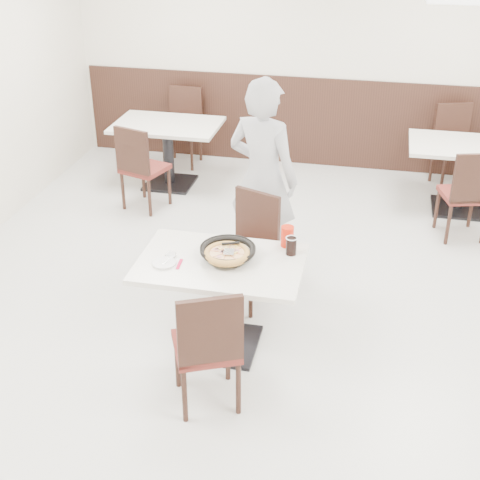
% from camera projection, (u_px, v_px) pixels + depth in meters
% --- Properties ---
extents(floor, '(7.00, 7.00, 0.00)m').
position_uv_depth(floor, '(265.00, 316.00, 5.53)').
color(floor, beige).
rests_on(floor, ground).
extents(wall_back, '(6.00, 0.04, 2.80)m').
position_uv_depth(wall_back, '(320.00, 52.00, 7.88)').
color(wall_back, silver).
rests_on(wall_back, floor).
extents(wainscot_back, '(5.90, 0.03, 1.10)m').
position_uv_depth(wainscot_back, '(316.00, 122.00, 8.27)').
color(wainscot_back, black).
rests_on(wainscot_back, floor).
extents(main_table, '(1.25, 0.87, 0.75)m').
position_uv_depth(main_table, '(221.00, 304.00, 5.01)').
color(main_table, silver).
rests_on(main_table, floor).
extents(chair_near, '(0.56, 0.56, 0.95)m').
position_uv_depth(chair_near, '(206.00, 343.00, 4.42)').
color(chair_near, black).
rests_on(chair_near, floor).
extents(chair_far, '(0.55, 0.55, 0.95)m').
position_uv_depth(chair_far, '(245.00, 252.00, 5.52)').
color(chair_far, black).
rests_on(chair_far, floor).
extents(trivet, '(0.13, 0.13, 0.04)m').
position_uv_depth(trivet, '(233.00, 261.00, 4.80)').
color(trivet, black).
rests_on(trivet, main_table).
extents(pizza_pan, '(0.34, 0.34, 0.01)m').
position_uv_depth(pizza_pan, '(228.00, 253.00, 4.86)').
color(pizza_pan, black).
rests_on(pizza_pan, trivet).
extents(pizza, '(0.33, 0.33, 0.02)m').
position_uv_depth(pizza, '(227.00, 255.00, 4.79)').
color(pizza, '#C08B3E').
rests_on(pizza, pizza_pan).
extents(pizza_server, '(0.08, 0.10, 0.00)m').
position_uv_depth(pizza_server, '(229.00, 252.00, 4.77)').
color(pizza_server, silver).
rests_on(pizza_server, pizza).
extents(napkin, '(0.16, 0.16, 0.00)m').
position_uv_depth(napkin, '(169.00, 263.00, 4.81)').
color(napkin, silver).
rests_on(napkin, main_table).
extents(side_plate, '(0.18, 0.18, 0.01)m').
position_uv_depth(side_plate, '(164.00, 263.00, 4.79)').
color(side_plate, silver).
rests_on(side_plate, napkin).
extents(fork, '(0.06, 0.16, 0.00)m').
position_uv_depth(fork, '(169.00, 259.00, 4.82)').
color(fork, silver).
rests_on(fork, side_plate).
extents(cola_glass, '(0.08, 0.08, 0.13)m').
position_uv_depth(cola_glass, '(291.00, 246.00, 4.90)').
color(cola_glass, black).
rests_on(cola_glass, main_table).
extents(red_cup, '(0.10, 0.10, 0.16)m').
position_uv_depth(red_cup, '(287.00, 236.00, 5.00)').
color(red_cup, red).
rests_on(red_cup, main_table).
extents(diner_person, '(0.75, 0.61, 1.79)m').
position_uv_depth(diner_person, '(263.00, 178.00, 5.82)').
color(diner_person, '#A4A4A8').
rests_on(diner_person, floor).
extents(bg_table_left, '(1.23, 0.84, 0.75)m').
position_uv_depth(bg_table_left, '(169.00, 154.00, 7.78)').
color(bg_table_left, silver).
rests_on(bg_table_left, floor).
extents(bg_chair_left_near, '(0.53, 0.53, 0.95)m').
position_uv_depth(bg_chair_left_near, '(145.00, 166.00, 7.18)').
color(bg_chair_left_near, black).
rests_on(bg_chair_left_near, floor).
extents(bg_chair_left_far, '(0.44, 0.44, 0.95)m').
position_uv_depth(bg_chair_left_far, '(182.00, 128.00, 8.30)').
color(bg_chair_left_far, black).
rests_on(bg_chair_left_far, floor).
extents(bg_table_right, '(1.30, 0.96, 0.75)m').
position_uv_depth(bg_table_right, '(462.00, 178.00, 7.17)').
color(bg_table_right, silver).
rests_on(bg_table_right, floor).
extents(bg_chair_right_near, '(0.52, 0.52, 0.95)m').
position_uv_depth(bg_chair_right_near, '(464.00, 192.00, 6.58)').
color(bg_chair_right_near, black).
rests_on(bg_chair_right_near, floor).
extents(bg_chair_right_far, '(0.53, 0.53, 0.95)m').
position_uv_depth(bg_chair_right_far, '(455.00, 148.00, 7.67)').
color(bg_chair_right_far, black).
rests_on(bg_chair_right_far, floor).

